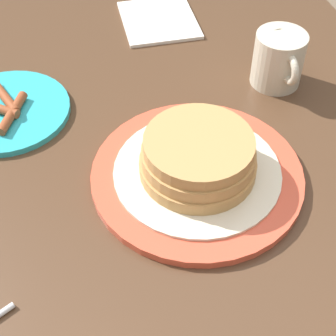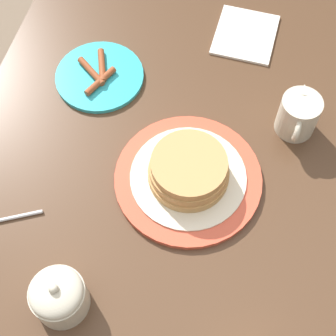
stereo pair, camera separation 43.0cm
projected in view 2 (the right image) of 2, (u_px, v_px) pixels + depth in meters
ground_plane at (169, 280)px, 1.64m from camera, size 8.00×8.00×0.00m
dining_table at (170, 198)px, 1.11m from camera, size 1.27×0.85×0.73m
pancake_plate at (188, 174)px, 0.97m from camera, size 0.28×0.28×0.07m
side_plate_bacon at (99, 76)px, 1.11m from camera, size 0.19×0.19×0.02m
creamer_pitcher at (298, 114)px, 1.02m from camera, size 0.12×0.08×0.10m
sugar_bowl at (59, 296)px, 0.84m from camera, size 0.09×0.09×0.09m
napkin at (245, 35)px, 1.17m from camera, size 0.16×0.14×0.01m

